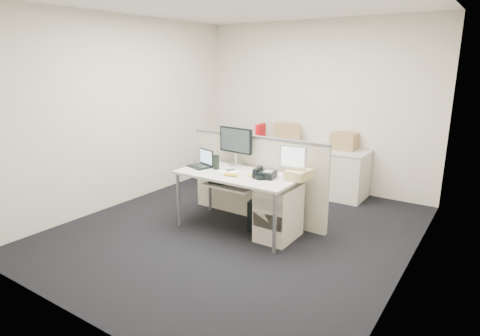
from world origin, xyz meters
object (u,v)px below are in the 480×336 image
Objects in this scene: desk_phone at (265,174)px; laptop at (199,159)px; monitor_main at (236,147)px; desk at (238,179)px.

laptop is at bearing 174.29° from desk_phone.
laptop is at bearing -130.78° from monitor_main.
desk is at bearing -47.76° from monitor_main.
laptop reaches higher than desk_phone.
laptop reaches higher than desk.
monitor_main reaches higher than desk.
desk is 6.13× the size of desk_phone.
monitor_main is 0.50m from laptop.
desk_phone reaches higher than desk.
desk_phone is (0.95, 0.05, -0.07)m from laptop.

